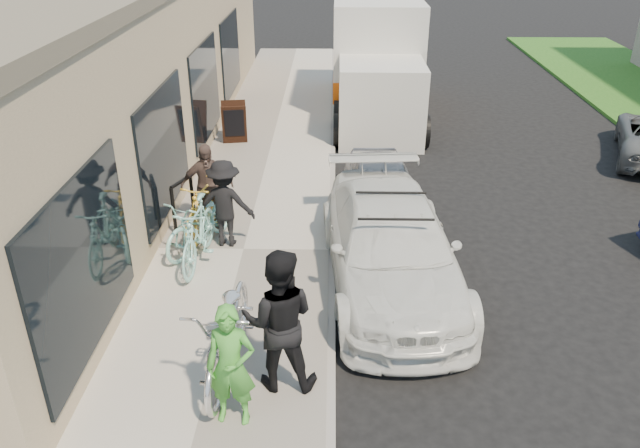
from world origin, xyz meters
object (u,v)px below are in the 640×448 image
object	(u,v)px
sedan_silver	(380,189)
bystander_a	(225,203)
tandem_bike	(229,329)
woman_rider	(231,366)
bike_rack	(183,199)
sandwich_board	(234,123)
cruiser_bike_c	(206,206)
sedan_white	(391,246)
moving_truck	(376,63)
cruiser_bike_b	(200,222)
bystander_b	(207,186)
man_standing	(279,320)
cruiser_bike_a	(198,233)

from	to	relation	value
sedan_silver	bystander_a	world-z (taller)	bystander_a
tandem_bike	woman_rider	bearing A→B (deg)	-76.02
bike_rack	woman_rider	size ratio (longest dim) A/B	0.61
sandwich_board	cruiser_bike_c	xyz separation A→B (m)	(0.19, -4.92, 0.04)
sedan_white	moving_truck	world-z (taller)	moving_truck
cruiser_bike_b	cruiser_bike_c	world-z (taller)	cruiser_bike_c
cruiser_bike_b	bystander_b	world-z (taller)	bystander_b
sedan_white	man_standing	world-z (taller)	man_standing
tandem_bike	cruiser_bike_a	xyz separation A→B (m)	(-0.92, 2.67, -0.05)
sedan_silver	woman_rider	xyz separation A→B (m)	(-2.06, -5.67, 0.34)
woman_rider	bystander_b	bearing A→B (deg)	107.92
cruiser_bike_c	moving_truck	bearing A→B (deg)	78.75
man_standing	woman_rider	bearing A→B (deg)	53.52
bike_rack	cruiser_bike_c	distance (m)	0.54
sedan_silver	cruiser_bike_b	size ratio (longest dim) A/B	1.83
man_standing	cruiser_bike_b	xyz separation A→B (m)	(-1.65, 3.47, -0.45)
bystander_b	moving_truck	bearing A→B (deg)	54.90
cruiser_bike_a	cruiser_bike_c	size ratio (longest dim) A/B	1.01
cruiser_bike_c	sedan_white	bearing A→B (deg)	-11.60
man_standing	cruiser_bike_a	distance (m)	3.36
sedan_white	bystander_b	distance (m)	3.64
sedan_white	moving_truck	bearing A→B (deg)	83.89
cruiser_bike_b	bystander_a	distance (m)	0.53
cruiser_bike_a	bystander_b	world-z (taller)	bystander_b
cruiser_bike_b	bystander_b	xyz separation A→B (m)	(-0.00, 0.79, 0.32)
man_standing	cruiser_bike_c	bearing A→B (deg)	-66.29
cruiser_bike_b	woman_rider	bearing A→B (deg)	-49.42
tandem_bike	cruiser_bike_a	distance (m)	2.82
moving_truck	bystander_a	xyz separation A→B (m)	(-3.09, -8.55, -0.48)
bystander_a	bystander_b	world-z (taller)	bystander_b
moving_truck	sandwich_board	bearing A→B (deg)	-138.38
moving_truck	cruiser_bike_c	xyz separation A→B (m)	(-3.51, -8.17, -0.72)
man_standing	cruiser_bike_b	world-z (taller)	man_standing
tandem_bike	bystander_b	distance (m)	4.11
sedan_white	man_standing	xyz separation A→B (m)	(-1.56, -2.56, 0.39)
sedan_white	sandwich_board	bearing A→B (deg)	113.97
man_standing	cruiser_bike_a	xyz separation A→B (m)	(-1.58, 2.93, -0.39)
sandwich_board	bystander_b	bearing A→B (deg)	-96.47
sandwich_board	moving_truck	xyz separation A→B (m)	(3.70, 3.25, 0.76)
cruiser_bike_a	bystander_a	xyz separation A→B (m)	(0.36, 0.65, 0.23)
man_standing	cruiser_bike_c	xyz separation A→B (m)	(-1.65, 3.96, -0.39)
woman_rider	cruiser_bike_c	world-z (taller)	woman_rider
bike_rack	bystander_a	xyz separation A→B (m)	(0.89, -0.64, 0.22)
cruiser_bike_b	sedan_white	bearing A→B (deg)	9.00
sandwich_board	bike_rack	bearing A→B (deg)	-102.20
moving_truck	bike_rack	bearing A→B (deg)	-116.36
sedan_silver	bystander_b	bearing A→B (deg)	-167.68
woman_rider	cruiser_bike_a	bearing A→B (deg)	111.50
cruiser_bike_b	bystander_a	size ratio (longest dim) A/B	1.19
sedan_white	woman_rider	distance (m)	3.80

